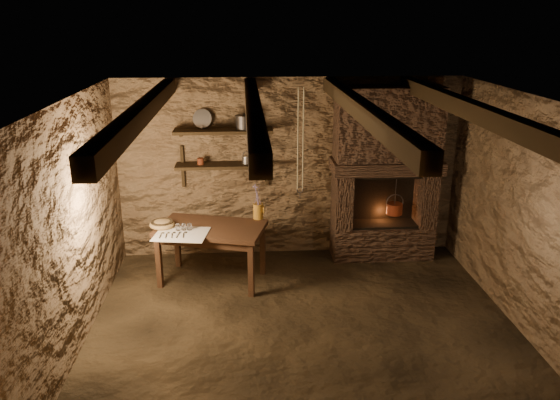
{
  "coord_description": "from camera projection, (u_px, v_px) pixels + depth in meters",
  "views": [
    {
      "loc": [
        -0.59,
        -5.0,
        3.13
      ],
      "look_at": [
        -0.19,
        0.9,
        1.13
      ],
      "focal_mm": 35.0,
      "sensor_mm": 36.0,
      "label": 1
    }
  ],
  "objects": [
    {
      "name": "beam_far_right",
      "position": [
        466.0,
        108.0,
        5.12
      ],
      "size": [
        0.14,
        3.95,
        0.16
      ],
      "primitive_type": "cube",
      "color": "black",
      "rests_on": "ceiling"
    },
    {
      "name": "beam_mid_right",
      "position": [
        361.0,
        109.0,
        5.05
      ],
      "size": [
        0.14,
        3.95,
        0.16
      ],
      "primitive_type": "cube",
      "color": "black",
      "rests_on": "ceiling"
    },
    {
      "name": "shelf_upper",
      "position": [
        223.0,
        131.0,
        6.89
      ],
      "size": [
        1.25,
        0.3,
        0.04
      ],
      "primitive_type": "cube",
      "color": "black",
      "rests_on": "back_wall"
    },
    {
      "name": "beam_mid_left",
      "position": [
        253.0,
        110.0,
        4.99
      ],
      "size": [
        0.14,
        3.95,
        0.16
      ],
      "primitive_type": "cube",
      "color": "black",
      "rests_on": "ceiling"
    },
    {
      "name": "rusty_tin",
      "position": [
        201.0,
        161.0,
        6.99
      ],
      "size": [
        0.1,
        0.1,
        0.08
      ],
      "primitive_type": "cylinder",
      "rotation": [
        0.0,
        0.0,
        -0.28
      ],
      "color": "#4F1E0F",
      "rests_on": "shelf_lower"
    },
    {
      "name": "left_wall",
      "position": [
        73.0,
        228.0,
        5.23
      ],
      "size": [
        0.04,
        4.0,
        2.4
      ],
      "primitive_type": "cube",
      "color": "brown",
      "rests_on": "floor"
    },
    {
      "name": "front_wall",
      "position": [
        341.0,
        334.0,
        3.49
      ],
      "size": [
        4.5,
        0.04,
        2.4
      ],
      "primitive_type": "cube",
      "color": "brown",
      "rests_on": "floor"
    },
    {
      "name": "wooden_bowl",
      "position": [
        162.0,
        224.0,
        6.53
      ],
      "size": [
        0.39,
        0.39,
        0.11
      ],
      "primitive_type": "ellipsoid",
      "rotation": [
        0.0,
        0.0,
        0.35
      ],
      "color": "olive",
      "rests_on": "work_table"
    },
    {
      "name": "tin_pan",
      "position": [
        202.0,
        119.0,
        6.92
      ],
      "size": [
        0.26,
        0.15,
        0.24
      ],
      "primitive_type": "cylinder",
      "rotation": [
        1.26,
        0.0,
        -0.18
      ],
      "color": "gray",
      "rests_on": "shelf_upper"
    },
    {
      "name": "ceiling",
      "position": [
        308.0,
        100.0,
        4.99
      ],
      "size": [
        4.5,
        4.0,
        0.04
      ],
      "primitive_type": "cube",
      "color": "black",
      "rests_on": "back_wall"
    },
    {
      "name": "floor",
      "position": [
        304.0,
        328.0,
        5.76
      ],
      "size": [
        4.5,
        4.5,
        0.0
      ],
      "primitive_type": "plane",
      "color": "black",
      "rests_on": "ground"
    },
    {
      "name": "shelf_lower",
      "position": [
        224.0,
        165.0,
        7.03
      ],
      "size": [
        1.25,
        0.3,
        0.04
      ],
      "primitive_type": "cube",
      "color": "black",
      "rests_on": "back_wall"
    },
    {
      "name": "small_kettle",
      "position": [
        246.0,
        160.0,
        7.03
      ],
      "size": [
        0.17,
        0.14,
        0.16
      ],
      "primitive_type": null,
      "rotation": [
        0.0,
        0.0,
        0.21
      ],
      "color": "gray",
      "rests_on": "shelf_lower"
    },
    {
      "name": "back_wall",
      "position": [
        289.0,
        168.0,
        7.27
      ],
      "size": [
        4.5,
        0.04,
        2.4
      ],
      "primitive_type": "cube",
      "color": "brown",
      "rests_on": "floor"
    },
    {
      "name": "stoneware_jug",
      "position": [
        258.0,
        204.0,
        6.77
      ],
      "size": [
        0.16,
        0.16,
        0.45
      ],
      "rotation": [
        0.0,
        0.0,
        0.35
      ],
      "color": "#AC7521",
      "rests_on": "work_table"
    },
    {
      "name": "linen_cloth",
      "position": [
        181.0,
        234.0,
        6.33
      ],
      "size": [
        0.67,
        0.57,
        0.01
      ],
      "primitive_type": "cube",
      "rotation": [
        0.0,
        0.0,
        -0.16
      ],
      "color": "silver",
      "rests_on": "work_table"
    },
    {
      "name": "beam_far_left",
      "position": [
        143.0,
        112.0,
        4.93
      ],
      "size": [
        0.14,
        3.95,
        0.16
      ],
      "primitive_type": "cube",
      "color": "black",
      "rests_on": "ceiling"
    },
    {
      "name": "hanging_ropes",
      "position": [
        301.0,
        140.0,
        6.18
      ],
      "size": [
        0.08,
        0.08,
        1.2
      ],
      "primitive_type": null,
      "color": "tan",
      "rests_on": "ceiling"
    },
    {
      "name": "pewter_cutlery_row",
      "position": [
        181.0,
        234.0,
        6.31
      ],
      "size": [
        0.53,
        0.27,
        0.01
      ],
      "primitive_type": null,
      "rotation": [
        0.0,
        0.0,
        -0.16
      ],
      "color": "gray",
      "rests_on": "linen_cloth"
    },
    {
      "name": "work_table",
      "position": [
        212.0,
        252.0,
        6.68
      ],
      "size": [
        1.41,
        1.03,
        0.72
      ],
      "rotation": [
        0.0,
        0.0,
        -0.26
      ],
      "color": "#331E12",
      "rests_on": "floor"
    },
    {
      "name": "iron_stockpot",
      "position": [
        244.0,
        123.0,
        6.87
      ],
      "size": [
        0.27,
        0.27,
        0.16
      ],
      "primitive_type": "cylinder",
      "rotation": [
        0.0,
        0.0,
        0.34
      ],
      "color": "#2F2C2A",
      "rests_on": "shelf_upper"
    },
    {
      "name": "red_pot",
      "position": [
        394.0,
        208.0,
        7.25
      ],
      "size": [
        0.24,
        0.24,
        0.54
      ],
      "rotation": [
        0.0,
        0.0,
        -0.13
      ],
      "color": "maroon",
      "rests_on": "hearth"
    },
    {
      "name": "right_wall",
      "position": [
        526.0,
        217.0,
        5.52
      ],
      "size": [
        0.04,
        4.0,
        2.4
      ],
      "primitive_type": "cube",
      "color": "brown",
      "rests_on": "floor"
    },
    {
      "name": "hearth",
      "position": [
        386.0,
        169.0,
        7.12
      ],
      "size": [
        1.43,
        0.51,
        2.3
      ],
      "color": "#3E2A1F",
      "rests_on": "floor"
    },
    {
      "name": "drinking_glasses",
      "position": [
        184.0,
        227.0,
        6.43
      ],
      "size": [
        0.19,
        0.06,
        0.08
      ],
      "primitive_type": null,
      "color": "silver",
      "rests_on": "linen_cloth"
    }
  ]
}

